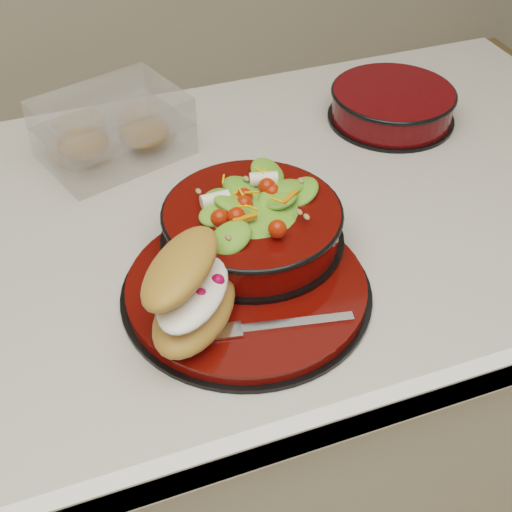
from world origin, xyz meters
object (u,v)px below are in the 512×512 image
object	(u,v)px
salad_bowl	(252,218)
croissant	(192,291)
dinner_plate	(247,288)
extra_bowl	(392,104)
fork	(275,325)
pastry_box	(112,129)
island_counter	(261,401)

from	to	relation	value
salad_bowl	croissant	bearing A→B (deg)	-135.55
dinner_plate	extra_bowl	world-z (taller)	extra_bowl
croissant	dinner_plate	bearing A→B (deg)	-26.95
croissant	fork	world-z (taller)	croissant
dinner_plate	pastry_box	world-z (taller)	pastry_box
dinner_plate	extra_bowl	size ratio (longest dim) A/B	1.47
dinner_plate	pastry_box	xyz separation A→B (m)	(-0.09, 0.37, 0.03)
dinner_plate	salad_bowl	world-z (taller)	salad_bowl
salad_bowl	croissant	xyz separation A→B (m)	(-0.11, -0.11, 0.01)
pastry_box	croissant	bearing A→B (deg)	-106.46
salad_bowl	croissant	world-z (taller)	salad_bowl
extra_bowl	salad_bowl	bearing A→B (deg)	-144.46
croissant	fork	distance (m)	0.10
croissant	extra_bowl	xyz separation A→B (m)	(0.44, 0.35, -0.03)
island_counter	extra_bowl	distance (m)	0.58
fork	pastry_box	bearing A→B (deg)	22.72
island_counter	dinner_plate	xyz separation A→B (m)	(-0.08, -0.16, 0.46)
croissant	fork	xyz separation A→B (m)	(0.08, -0.04, -0.04)
dinner_plate	fork	size ratio (longest dim) A/B	1.81
pastry_box	dinner_plate	bearing A→B (deg)	-94.43
fork	island_counter	bearing A→B (deg)	-6.27
pastry_box	fork	bearing A→B (deg)	-96.15
dinner_plate	salad_bowl	xyz separation A→B (m)	(0.03, 0.07, 0.05)
island_counter	pastry_box	xyz separation A→B (m)	(-0.17, 0.21, 0.49)
dinner_plate	extra_bowl	distance (m)	0.48
island_counter	salad_bowl	size ratio (longest dim) A/B	5.22
island_counter	pastry_box	size ratio (longest dim) A/B	5.09
salad_bowl	extra_bowl	distance (m)	0.41
island_counter	extra_bowl	xyz separation A→B (m)	(0.29, 0.15, 0.48)
fork	pastry_box	distance (m)	0.46
dinner_plate	extra_bowl	xyz separation A→B (m)	(0.37, 0.31, 0.02)
croissant	salad_bowl	bearing A→B (deg)	-7.29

